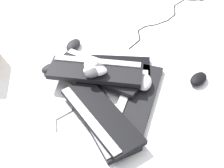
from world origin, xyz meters
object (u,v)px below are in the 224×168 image
mouse_0 (144,82)px  mouse_7 (95,71)px  keyboard_2 (107,66)px  mouse_2 (95,71)px  mouse_3 (73,45)px  keyboard_1 (138,95)px  mouse_1 (198,79)px  keyboard_4 (100,115)px  mouse_5 (52,68)px  keyboard_0 (101,117)px  mouse_4 (91,65)px  keyboard_3 (99,72)px  keyboard_5 (96,71)px

mouse_0 → mouse_7: mouse_7 is taller
keyboard_2 → mouse_0: 0.24m
mouse_2 → mouse_3: 0.36m
keyboard_1 → mouse_3: mouse_3 is taller
mouse_1 → mouse_2: bearing=-45.4°
keyboard_4 → mouse_5: keyboard_4 is taller
mouse_7 → mouse_0: bearing=-1.9°
mouse_2 → mouse_7: 0.00m
mouse_3 → mouse_7: size_ratio=1.00×
keyboard_0 → mouse_4: (-0.18, -0.16, 0.10)m
mouse_0 → mouse_3: size_ratio=1.00×
keyboard_3 → keyboard_0: bearing=33.3°
keyboard_4 → mouse_1: keyboard_4 is taller
keyboard_1 → mouse_0: bearing=176.8°
keyboard_2 → keyboard_0: bearing=26.6°
keyboard_1 → mouse_7: bearing=-77.7°
mouse_0 → mouse_5: mouse_0 is taller
keyboard_3 → keyboard_1: bearing=84.5°
keyboard_1 → mouse_2: mouse_2 is taller
mouse_0 → mouse_1: (-0.18, 0.20, -0.03)m
mouse_2 → keyboard_0: bearing=56.1°
mouse_2 → mouse_4: bearing=-107.9°
keyboard_3 → mouse_1: (-0.22, 0.43, -0.02)m
mouse_2 → keyboard_2: bearing=-151.1°
keyboard_2 → keyboard_3: (0.08, 0.01, 0.03)m
mouse_5 → keyboard_0: bearing=98.9°
keyboard_4 → mouse_1: 0.53m
keyboard_5 → mouse_3: size_ratio=4.22×
mouse_2 → mouse_1: bearing=142.7°
keyboard_0 → keyboard_2: 0.34m
keyboard_0 → mouse_2: bearing=-141.5°
mouse_4 → mouse_5: size_ratio=1.00×
keyboard_1 → mouse_2: (0.05, -0.20, 0.10)m
mouse_5 → mouse_7: (-0.01, 0.26, 0.09)m
mouse_0 → mouse_2: bearing=98.5°
keyboard_3 → mouse_0: bearing=99.1°
keyboard_1 → keyboard_5: bearing=-87.8°
keyboard_0 → keyboard_1: 0.21m
mouse_1 → mouse_7: (0.28, -0.41, 0.09)m
mouse_3 → mouse_4: mouse_4 is taller
keyboard_4 → mouse_7: (-0.17, -0.13, 0.07)m
keyboard_3 → mouse_7: mouse_7 is taller
keyboard_1 → keyboard_5: size_ratio=1.00×
keyboard_3 → keyboard_5: bearing=3.1°
keyboard_1 → mouse_0: mouse_0 is taller
keyboard_3 → keyboard_4: size_ratio=0.96×
keyboard_4 → mouse_7: bearing=-142.8°
mouse_4 → mouse_7: 0.05m
mouse_0 → mouse_1: 0.28m
mouse_2 → mouse_5: bearing=-71.6°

